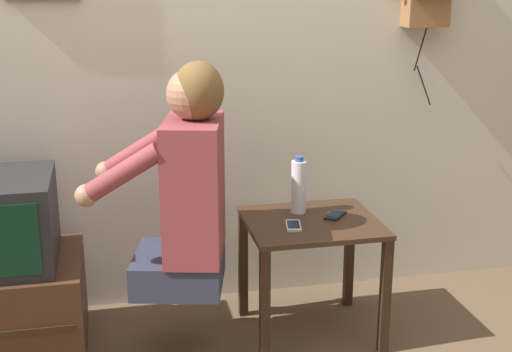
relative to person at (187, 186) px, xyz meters
name	(u,v)px	position (x,y,z in m)	size (l,w,h in m)	color
wall_back	(212,39)	(0.20, 0.56, 0.52)	(6.80, 0.05, 2.55)	beige
side_table	(311,242)	(0.55, 0.07, -0.32)	(0.57, 0.51, 0.54)	#382316
person	(187,186)	(0.00, 0.00, 0.00)	(0.62, 0.51, 0.93)	#2D3347
tv_stand	(10,307)	(-0.75, 0.18, -0.54)	(0.62, 0.56, 0.41)	#422819
cell_phone_held	(293,226)	(0.45, 0.00, -0.21)	(0.08, 0.13, 0.01)	silver
cell_phone_spare	(335,215)	(0.66, 0.09, -0.21)	(0.13, 0.13, 0.01)	black
water_bottle	(299,186)	(0.52, 0.18, -0.09)	(0.07, 0.07, 0.26)	silver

